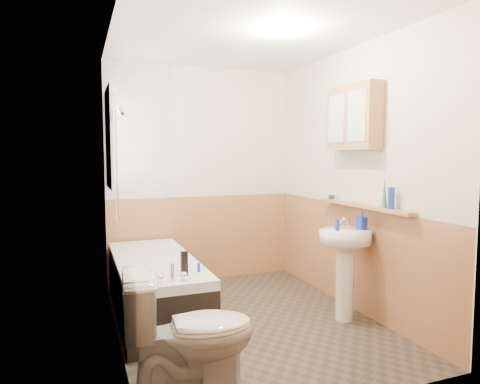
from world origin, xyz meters
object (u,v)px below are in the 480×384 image
toilet (190,334)px  sink (345,256)px  bathtub (155,285)px  pine_shelf (363,206)px  medicine_cabinet (353,118)px

toilet → sink: (1.60, 0.71, 0.20)m
bathtub → sink: sink is taller
toilet → sink: 1.76m
bathtub → pine_shelf: pine_shelf is taller
toilet → pine_shelf: (1.80, 0.74, 0.63)m
pine_shelf → medicine_cabinet: size_ratio=1.90×
sink → pine_shelf: bearing=-2.7°
pine_shelf → medicine_cabinet: 0.81m
medicine_cabinet → bathtub: bearing=161.7°
bathtub → pine_shelf: bearing=-21.8°
bathtub → toilet: size_ratio=2.22×
bathtub → toilet: toilet is taller
bathtub → pine_shelf: (1.77, -0.71, 0.75)m
sink → pine_shelf: size_ratio=0.75×
bathtub → sink: (1.57, -0.74, 0.31)m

